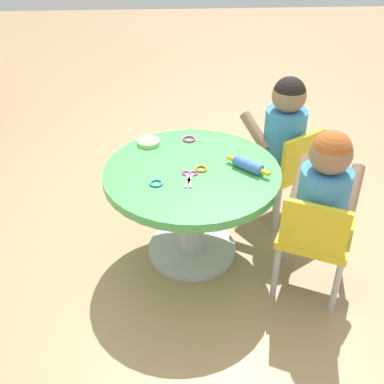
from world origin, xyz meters
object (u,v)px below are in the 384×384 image
craft_table (192,193)px  seated_child_right (285,126)px  seated_child_left (325,188)px  child_chair_left (315,237)px  child_chair_right (285,167)px  rolling_pin (248,165)px  craft_scissors (189,177)px

craft_table → seated_child_right: (0.32, -0.49, 0.18)m
seated_child_left → seated_child_right: same height
craft_table → child_chair_left: (-0.28, -0.51, -0.05)m
child_chair_left → seated_child_right: (0.60, 0.03, 0.23)m
child_chair_right → seated_child_right: bearing=33.0°
child_chair_right → rolling_pin: (-0.30, 0.26, 0.20)m
seated_child_right → rolling_pin: seated_child_right is taller
craft_scissors → seated_child_left: bearing=-108.9°
seated_child_right → child_chair_right: bearing=-147.0°
seated_child_left → rolling_pin: bearing=50.3°
craft_table → seated_child_left: bearing=-115.0°
seated_child_left → craft_scissors: 0.58m
seated_child_left → craft_scissors: size_ratio=3.70×
craft_table → seated_child_left: 0.61m
craft_table → seated_child_right: seated_child_right is taller
seated_child_left → craft_scissors: (0.19, 0.54, -0.04)m
craft_table → rolling_pin: (-0.01, -0.25, 0.15)m
seated_child_left → child_chair_right: 0.58m
child_chair_left → seated_child_left: seated_child_left is taller
child_chair_right → seated_child_left: bearing=-177.8°
rolling_pin → child_chair_right: bearing=-40.3°
child_chair_left → seated_child_left: bearing=-25.5°
seated_child_right → craft_scissors: (-0.38, 0.50, -0.04)m
craft_table → child_chair_left: bearing=-118.9°
seated_child_left → craft_scissors: bearing=71.1°
craft_scissors → seated_child_right: bearing=-52.6°
child_chair_right → seated_child_right: seated_child_right is taller
child_chair_right → craft_scissors: size_ratio=3.88×
child_chair_left → rolling_pin: bearing=44.3°
child_chair_left → rolling_pin: (0.27, 0.26, 0.20)m
rolling_pin → craft_scissors: bearing=99.7°
craft_table → craft_scissors: (-0.06, 0.01, 0.13)m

